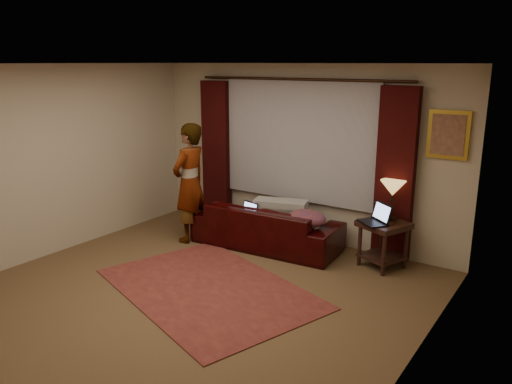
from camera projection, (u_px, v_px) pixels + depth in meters
floor at (190, 297)px, 5.74m from camera, size 5.00×5.00×0.01m
ceiling at (182, 64)px, 5.09m from camera, size 5.00×5.00×0.02m
wall_back at (300, 153)px, 7.41m from camera, size 5.00×0.02×2.60m
wall_left at (49, 162)px, 6.78m from camera, size 0.02×5.00×2.60m
wall_right at (416, 229)px, 4.05m from camera, size 0.02×5.00×2.60m
sheer_curtain at (298, 140)px, 7.31m from camera, size 2.50×0.05×1.80m
drape_left at (217, 152)px, 8.17m from camera, size 0.50×0.14×2.30m
drape_right at (395, 175)px, 6.53m from camera, size 0.50×0.14×2.30m
curtain_rod at (298, 79)px, 7.05m from camera, size 0.04×0.04×3.40m
picture_frame at (448, 135)px, 6.12m from camera, size 0.50×0.04×0.60m
sofa at (267, 218)px, 7.20m from camera, size 2.21×1.09×0.87m
throw_blanket at (281, 187)px, 7.17m from camera, size 0.82×0.51×0.09m
clothing_pile at (307, 219)px, 6.77m from camera, size 0.59×0.48×0.23m
laptop_sofa at (245, 211)px, 7.18m from camera, size 0.35×0.37×0.21m
area_rug at (209, 288)px, 5.93m from camera, size 3.05×2.49×0.01m
end_table at (383, 245)px, 6.50m from camera, size 0.70×0.70×0.62m
tiffany_lamp at (392, 200)px, 6.45m from camera, size 0.41×0.41×0.52m
laptop_table at (373, 214)px, 6.33m from camera, size 0.52×0.53×0.26m
person at (190, 183)px, 7.35m from camera, size 0.54×0.54×1.77m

